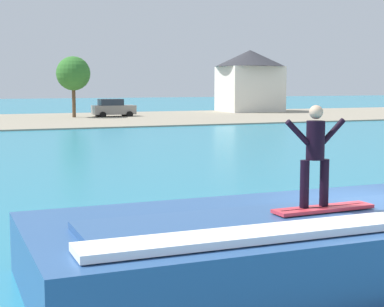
% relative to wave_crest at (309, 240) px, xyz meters
% --- Properties ---
extents(ground_plane, '(260.00, 260.00, 0.00)m').
position_rel_wave_crest_xyz_m(ground_plane, '(1.64, 0.51, -0.58)').
color(ground_plane, teal).
extents(wave_crest, '(10.11, 4.17, 1.23)m').
position_rel_wave_crest_xyz_m(wave_crest, '(0.00, 0.00, 0.00)').
color(wave_crest, '#2D548B').
rests_on(wave_crest, ground_plane).
extents(surfboard, '(1.91, 0.49, 0.06)m').
position_rel_wave_crest_xyz_m(surfboard, '(-0.02, -0.45, 0.68)').
color(surfboard, '#D8333F').
rests_on(surfboard, wave_crest).
extents(surfer, '(1.19, 0.32, 1.77)m').
position_rel_wave_crest_xyz_m(surfer, '(-0.16, -0.37, 1.70)').
color(surfer, black).
rests_on(surfer, surfboard).
extents(shoreline_bank, '(120.00, 22.84, 0.11)m').
position_rel_wave_crest_xyz_m(shoreline_bank, '(1.64, 47.50, -0.52)').
color(shoreline_bank, gray).
rests_on(shoreline_bank, ground_plane).
extents(car_far_shore, '(4.20, 2.19, 1.86)m').
position_rel_wave_crest_xyz_m(car_far_shore, '(9.60, 50.35, 0.37)').
color(car_far_shore, gray).
rests_on(car_far_shore, ground_plane).
extents(house_gabled_white, '(8.18, 8.18, 7.27)m').
position_rel_wave_crest_xyz_m(house_gabled_white, '(27.26, 54.71, 3.54)').
color(house_gabled_white, silver).
rests_on(house_gabled_white, ground_plane).
extents(tree_tall_bare, '(3.30, 3.30, 6.02)m').
position_rel_wave_crest_xyz_m(tree_tall_bare, '(5.64, 50.11, 3.76)').
color(tree_tall_bare, brown).
rests_on(tree_tall_bare, ground_plane).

